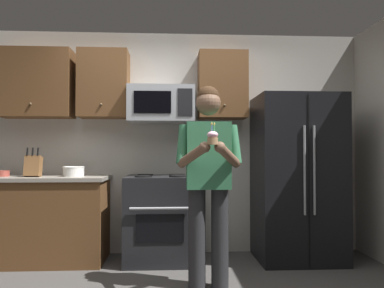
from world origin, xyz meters
TOP-DOWN VIEW (x-y plane):
  - wall_back at (0.00, 1.75)m, footprint 4.40×0.10m
  - oven_range at (-0.15, 1.36)m, footprint 0.76×0.70m
  - microwave at (-0.15, 1.48)m, footprint 0.74×0.41m
  - refrigerator at (1.35, 1.32)m, footprint 0.90×0.75m
  - cabinet_row_upper at (-0.72, 1.53)m, footprint 2.78×0.36m
  - counter_left at (-1.45, 1.38)m, footprint 1.44×0.66m
  - knife_block at (-1.51, 1.33)m, footprint 0.16×0.15m
  - bowl_large_white at (-1.10, 1.39)m, footprint 0.23×0.23m
  - bowl_small_colored at (-1.84, 1.39)m, footprint 0.14×0.14m
  - person at (0.29, 0.50)m, footprint 0.60×0.48m
  - cupcake at (0.29, 0.18)m, footprint 0.09×0.09m

SIDE VIEW (x-z plane):
  - oven_range at x=-0.15m, z-range 0.00..0.93m
  - counter_left at x=-1.45m, z-range 0.00..0.92m
  - refrigerator at x=1.35m, z-range 0.00..1.80m
  - bowl_small_colored at x=-1.84m, z-range 0.92..0.98m
  - bowl_large_white at x=-1.10m, z-range 0.92..1.03m
  - person at x=0.29m, z-range 0.11..1.88m
  - knife_block at x=-1.51m, z-range 0.87..1.19m
  - cupcake at x=0.29m, z-range 1.21..1.38m
  - wall_back at x=0.00m, z-range 0.00..2.60m
  - microwave at x=-0.15m, z-range 1.52..1.92m
  - cabinet_row_upper at x=-0.72m, z-range 1.57..2.33m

